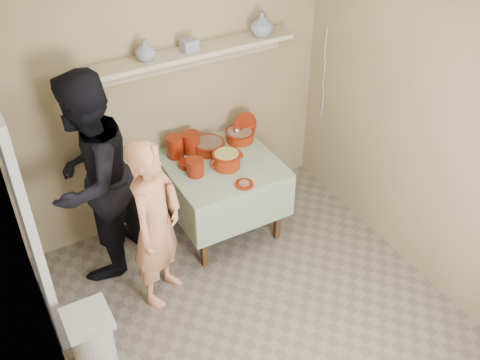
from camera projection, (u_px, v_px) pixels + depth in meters
ground at (269, 330)px, 4.47m from camera, size 3.50×3.50×0.00m
tile_panel at (28, 225)px, 3.97m from camera, size 0.06×0.70×2.00m
plate_stack_a at (175, 147)px, 5.03m from camera, size 0.15×0.15×0.20m
plate_stack_b at (191, 143)px, 5.10m from camera, size 0.16×0.16×0.20m
bowl_stack at (195, 167)px, 4.82m from camera, size 0.15×0.15×0.15m
empty_bowl at (187, 164)px, 4.96m from camera, size 0.15×0.15×0.04m
propped_lid at (245, 126)px, 5.29m from camera, size 0.28×0.11×0.27m
vase_right at (262, 24)px, 4.83m from camera, size 0.23×0.23×0.21m
vase_left at (145, 50)px, 4.44m from camera, size 0.23×0.23×0.17m
ceramic_box at (189, 45)px, 4.60m from camera, size 0.15×0.12×0.10m
person_cook at (156, 225)px, 4.35m from camera, size 0.65×0.63×1.51m
person_helper at (91, 179)px, 4.52m from camera, size 1.14×1.14×1.87m
room_shell at (277, 165)px, 3.51m from camera, size 3.04×3.54×2.62m
serving_table at (221, 173)px, 5.08m from camera, size 0.97×0.97×0.76m
cazuela_meat_a at (209, 146)px, 5.13m from camera, size 0.30×0.30×0.10m
cazuela_meat_b at (240, 135)px, 5.28m from camera, size 0.28×0.28×0.10m
ladle at (237, 130)px, 5.24m from camera, size 0.08×0.26×0.19m
cazuela_rice at (227, 159)px, 4.91m from camera, size 0.33×0.25×0.14m
front_plate at (244, 184)px, 4.74m from camera, size 0.16×0.16×0.03m
wall_shelf at (193, 53)px, 4.71m from camera, size 1.80×0.25×0.21m
trash_bin at (93, 341)px, 4.05m from camera, size 0.32×0.32×0.56m
electrical_cord at (324, 74)px, 5.33m from camera, size 0.01×0.05×0.90m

